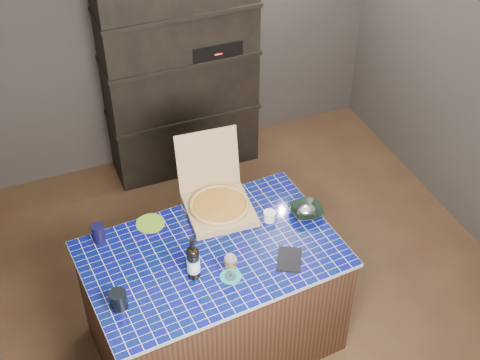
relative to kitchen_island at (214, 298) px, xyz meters
name	(u,v)px	position (x,y,z in m)	size (l,w,h in m)	color
room	(256,143)	(0.42, 0.34, 0.84)	(3.50, 3.50, 3.50)	brown
shelving_unit	(181,71)	(0.42, 1.87, 0.50)	(1.20, 0.41, 1.80)	black
kitchen_island	(214,298)	(0.00, 0.00, 0.00)	(1.55, 1.06, 0.81)	#4B2F1D
pizza_box	(218,202)	(0.16, 0.33, 0.47)	(0.43, 0.51, 0.43)	tan
mead_bottle	(193,262)	(-0.15, -0.13, 0.52)	(0.08, 0.08, 0.29)	black
teal_trivet	(231,276)	(0.03, -0.21, 0.41)	(0.12, 0.12, 0.01)	teal
wine_glass	(230,262)	(0.03, -0.21, 0.53)	(0.08, 0.08, 0.17)	white
tumbler	(118,300)	(-0.60, -0.19, 0.46)	(0.10, 0.10, 0.11)	black
dvd_case	(289,259)	(0.39, -0.22, 0.41)	(0.14, 0.19, 0.02)	black
bowl	(307,211)	(0.65, 0.09, 0.43)	(0.20, 0.20, 0.05)	black
foil_contents	(307,210)	(0.65, 0.09, 0.44)	(0.11, 0.10, 0.05)	silver
white_jar	(270,216)	(0.42, 0.13, 0.44)	(0.07, 0.07, 0.06)	silver
navy_cup	(98,233)	(-0.58, 0.34, 0.46)	(0.08, 0.08, 0.12)	black
green_trivet	(150,223)	(-0.26, 0.37, 0.41)	(0.18, 0.18, 0.01)	#69A623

